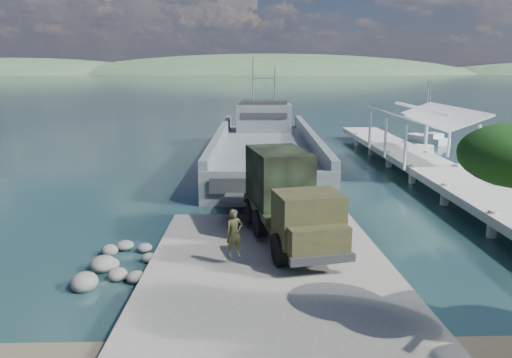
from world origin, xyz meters
The scene contains 10 objects.
ground centered at (0.00, 0.00, 0.00)m, with size 1400.00×1400.00×0.00m, color #193A3D.
boat_ramp centered at (0.00, -1.00, 0.25)m, with size 10.00×18.00×0.50m, color gray.
shoreline_rocks centered at (-6.20, 0.50, 0.00)m, with size 3.20×5.60×0.90m, color #4F4F4D, non-canonical shape.
distant_headlands centered at (50.00, 560.00, 0.00)m, with size 1000.00×240.00×48.00m, color #3C5B39, non-canonical shape.
pier centered at (13.00, 18.77, 1.60)m, with size 6.40×44.00×6.10m.
landing_craft centered at (0.93, 24.09, 0.82)m, with size 9.44×34.10×10.06m.
military_truck centered at (0.96, 2.68, 2.48)m, with size 4.26×8.90×3.97m.
soldier centered at (-1.44, -0.49, 1.48)m, with size 0.72×0.47×1.96m, color #23331C.
sailboat_near centered at (15.94, 26.34, 0.40)m, with size 3.88×6.40×7.51m.
sailboat_far centered at (19.86, 35.82, 0.37)m, with size 3.46×5.91×6.92m.
Camera 1 is at (-1.10, -19.49, 8.38)m, focal length 35.00 mm.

